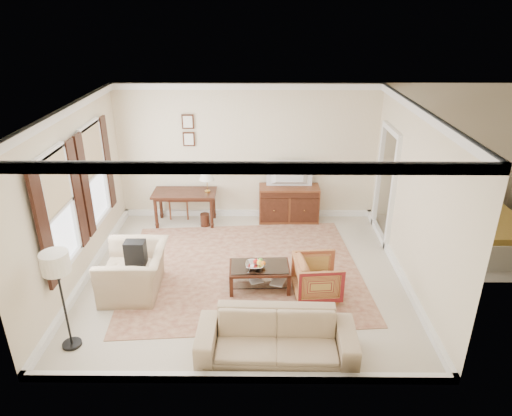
{
  "coord_description": "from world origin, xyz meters",
  "views": [
    {
      "loc": [
        0.26,
        -6.79,
        4.33
      ],
      "look_at": [
        0.2,
        0.3,
        1.15
      ],
      "focal_mm": 32.0,
      "sensor_mm": 36.0,
      "label": 1
    }
  ],
  "objects_px": {
    "striped_armchair": "(317,276)",
    "writing_desk": "(185,197)",
    "sideboard": "(289,204)",
    "club_armchair": "(133,264)",
    "tv": "(290,166)",
    "sofa": "(276,331)",
    "coffee_table": "(259,271)"
  },
  "relations": [
    {
      "from": "striped_armchair",
      "to": "writing_desk",
      "type": "bearing_deg",
      "value": 38.3
    },
    {
      "from": "sideboard",
      "to": "striped_armchair",
      "type": "relative_size",
      "value": 1.73
    },
    {
      "from": "club_armchair",
      "to": "coffee_table",
      "type": "bearing_deg",
      "value": 91.56
    },
    {
      "from": "coffee_table",
      "to": "writing_desk",
      "type": "bearing_deg",
      "value": 122.91
    },
    {
      "from": "tv",
      "to": "sofa",
      "type": "height_order",
      "value": "tv"
    },
    {
      "from": "striped_armchair",
      "to": "sideboard",
      "type": "bearing_deg",
      "value": 0.97
    },
    {
      "from": "tv",
      "to": "striped_armchair",
      "type": "distance_m",
      "value": 2.94
    },
    {
      "from": "writing_desk",
      "to": "striped_armchair",
      "type": "height_order",
      "value": "striped_armchair"
    },
    {
      "from": "tv",
      "to": "striped_armchair",
      "type": "height_order",
      "value": "tv"
    },
    {
      "from": "coffee_table",
      "to": "striped_armchair",
      "type": "bearing_deg",
      "value": -12.93
    },
    {
      "from": "coffee_table",
      "to": "sideboard",
      "type": "bearing_deg",
      "value": 76.37
    },
    {
      "from": "writing_desk",
      "to": "striped_armchair",
      "type": "xyz_separation_m",
      "value": [
        2.51,
        -2.66,
        -0.24
      ]
    },
    {
      "from": "tv",
      "to": "sideboard",
      "type": "bearing_deg",
      "value": -90.0
    },
    {
      "from": "sideboard",
      "to": "tv",
      "type": "distance_m",
      "value": 0.85
    },
    {
      "from": "writing_desk",
      "to": "tv",
      "type": "xyz_separation_m",
      "value": [
        2.21,
        0.14,
        0.64
      ]
    },
    {
      "from": "sideboard",
      "to": "club_armchair",
      "type": "xyz_separation_m",
      "value": [
        -2.66,
        -2.71,
        0.11
      ]
    },
    {
      "from": "sofa",
      "to": "coffee_table",
      "type": "bearing_deg",
      "value": 99.37
    },
    {
      "from": "coffee_table",
      "to": "club_armchair",
      "type": "relative_size",
      "value": 0.88
    },
    {
      "from": "tv",
      "to": "coffee_table",
      "type": "relative_size",
      "value": 0.91
    },
    {
      "from": "sideboard",
      "to": "coffee_table",
      "type": "bearing_deg",
      "value": -103.63
    },
    {
      "from": "coffee_table",
      "to": "tv",
      "type": "bearing_deg",
      "value": 76.26
    },
    {
      "from": "club_armchair",
      "to": "sofa",
      "type": "bearing_deg",
      "value": 54.6
    },
    {
      "from": "writing_desk",
      "to": "sideboard",
      "type": "relative_size",
      "value": 1.04
    },
    {
      "from": "tv",
      "to": "club_armchair",
      "type": "relative_size",
      "value": 0.8
    },
    {
      "from": "tv",
      "to": "coffee_table",
      "type": "height_order",
      "value": "tv"
    },
    {
      "from": "striped_armchair",
      "to": "coffee_table",
      "type": "bearing_deg",
      "value": 72.0
    },
    {
      "from": "tv",
      "to": "coffee_table",
      "type": "distance_m",
      "value": 2.81
    },
    {
      "from": "club_armchair",
      "to": "sofa",
      "type": "distance_m",
      "value": 2.72
    },
    {
      "from": "writing_desk",
      "to": "coffee_table",
      "type": "xyz_separation_m",
      "value": [
        1.58,
        -2.44,
        -0.3
      ]
    },
    {
      "from": "club_armchair",
      "to": "writing_desk",
      "type": "bearing_deg",
      "value": 168.45
    },
    {
      "from": "writing_desk",
      "to": "sofa",
      "type": "relative_size",
      "value": 0.63
    },
    {
      "from": "sideboard",
      "to": "sofa",
      "type": "bearing_deg",
      "value": -95.5
    }
  ]
}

